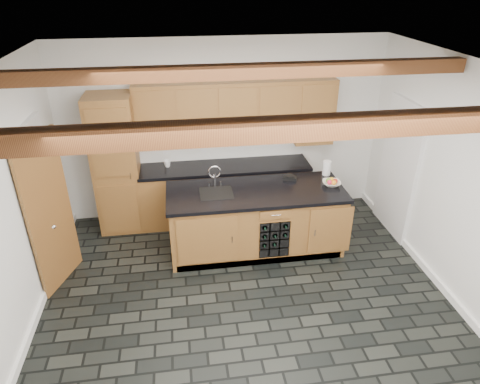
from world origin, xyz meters
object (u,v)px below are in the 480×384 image
Objects in this scene: island at (256,220)px; paper_towel at (327,168)px; fruit_bowl at (331,183)px; kitchen_scale at (290,178)px.

paper_towel is at bearing 18.20° from island.
fruit_bowl is (1.07, 0.02, 0.50)m from island.
island is 9.85× the size of fruit_bowl.
paper_towel reaches higher than kitchen_scale.
fruit_bowl is at bearing -6.68° from kitchen_scale.
island is at bearing -131.70° from kitchen_scale.
kitchen_scale is at bearing 153.06° from fruit_bowl.
paper_towel is at bearing 83.42° from fruit_bowl.
paper_towel is (1.11, 0.37, 0.57)m from island.
fruit_bowl is (0.53, -0.27, 0.00)m from kitchen_scale.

